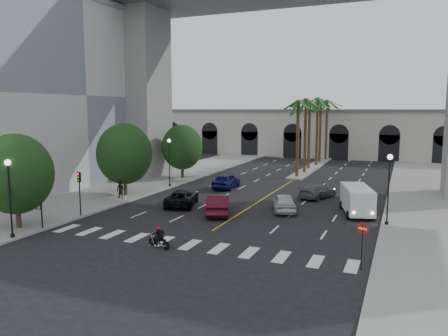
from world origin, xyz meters
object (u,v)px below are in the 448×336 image
(lamp_post_left_far, at_px, (169,158))
(lamp_post_left_near, at_px, (10,192))
(car_d, at_px, (318,191))
(cargo_van, at_px, (357,199))
(car_b, at_px, (218,204))
(car_c, at_px, (182,198))
(car_e, at_px, (226,181))
(pedestrian_b, at_px, (120,190))
(lamp_post_right, at_px, (389,183))
(traffic_signal_near, at_px, (41,196))
(pedestrian_a, at_px, (38,198))
(motorcycle_rider, at_px, (159,238))
(traffic_signal_far, at_px, (79,186))
(do_not_enter_sign, at_px, (362,236))
(car_a, at_px, (284,202))

(lamp_post_left_far, bearing_deg, lamp_post_left_near, -90.00)
(car_d, xyz_separation_m, cargo_van, (4.21, -5.36, 0.57))
(car_b, xyz_separation_m, car_d, (6.35, 9.72, -0.14))
(car_c, relative_size, car_e, 1.04)
(car_b, bearing_deg, pedestrian_b, -30.05)
(lamp_post_right, bearing_deg, traffic_signal_near, -155.18)
(cargo_van, relative_size, pedestrian_a, 2.92)
(lamp_post_left_near, distance_m, lamp_post_right, 26.25)
(traffic_signal_near, height_order, pedestrian_b, traffic_signal_near)
(lamp_post_left_far, relative_size, motorcycle_rider, 2.95)
(lamp_post_right, relative_size, cargo_van, 0.95)
(lamp_post_left_near, distance_m, motorcycle_rider, 10.51)
(cargo_van, bearing_deg, pedestrian_a, -175.64)
(lamp_post_left_far, relative_size, pedestrian_b, 3.15)
(cargo_van, bearing_deg, pedestrian_b, 171.70)
(lamp_post_right, xyz_separation_m, traffic_signal_far, (-22.70, -6.50, -0.71))
(lamp_post_left_near, bearing_deg, lamp_post_left_far, 90.00)
(lamp_post_right, relative_size, car_d, 1.13)
(traffic_signal_far, relative_size, car_b, 0.73)
(motorcycle_rider, relative_size, car_c, 0.36)
(traffic_signal_far, xyz_separation_m, do_not_enter_sign, (21.80, -3.36, -0.62))
(car_a, bearing_deg, do_not_enter_sign, 102.11)
(motorcycle_rider, relative_size, cargo_van, 0.32)
(car_c, distance_m, car_d, 13.28)
(car_b, relative_size, pedestrian_a, 2.59)
(traffic_signal_near, distance_m, cargo_van, 24.40)
(traffic_signal_far, bearing_deg, car_b, 28.10)
(lamp_post_right, distance_m, car_b, 13.28)
(lamp_post_left_near, height_order, car_d, lamp_post_left_near)
(car_a, xyz_separation_m, car_d, (1.60, 6.68, -0.09))
(traffic_signal_near, bearing_deg, motorcycle_rider, -1.78)
(lamp_post_left_far, height_order, car_e, lamp_post_left_far)
(car_a, xyz_separation_m, car_b, (-4.75, -3.04, 0.05))
(pedestrian_b, bearing_deg, lamp_post_left_near, -80.94)
(lamp_post_left_near, xyz_separation_m, motorcycle_rider, (9.94, 2.19, -2.61))
(traffic_signal_near, bearing_deg, cargo_van, 33.75)
(pedestrian_b, bearing_deg, lamp_post_left_far, 88.02)
(lamp_post_right, distance_m, car_e, 19.59)
(lamp_post_left_far, distance_m, pedestrian_a, 15.04)
(traffic_signal_far, distance_m, pedestrian_b, 6.99)
(car_e, bearing_deg, do_not_enter_sign, 126.59)
(lamp_post_left_near, height_order, car_c, lamp_post_left_near)
(lamp_post_right, relative_size, pedestrian_a, 2.77)
(pedestrian_a, bearing_deg, lamp_post_left_far, 56.75)
(car_a, bearing_deg, traffic_signal_far, 9.35)
(lamp_post_left_far, height_order, car_a, lamp_post_left_far)
(traffic_signal_far, bearing_deg, pedestrian_b, 98.81)
(lamp_post_left_near, distance_m, car_b, 15.44)
(traffic_signal_near, relative_size, pedestrian_a, 1.89)
(car_a, xyz_separation_m, cargo_van, (5.81, 1.31, 0.48))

